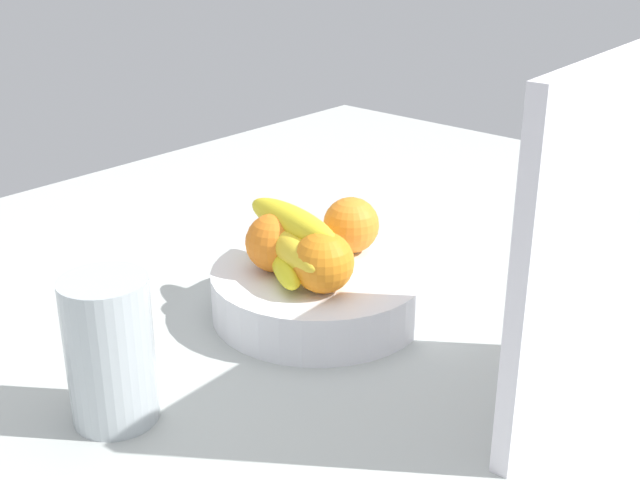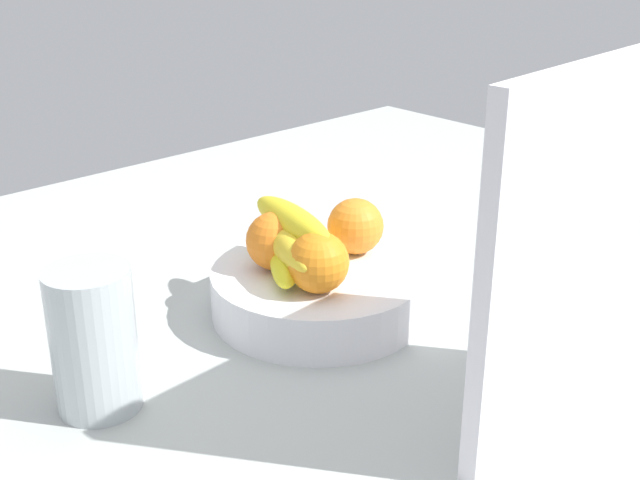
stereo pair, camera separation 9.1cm
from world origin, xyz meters
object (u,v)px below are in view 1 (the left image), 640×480
(orange_front_right, at_px, (275,243))
(banana_bunch, at_px, (289,241))
(fruit_bowl, at_px, (320,291))
(orange_front_left, at_px, (353,226))
(orange_center, at_px, (323,262))
(cutting_board, at_px, (581,247))
(thermos_tumbler, at_px, (110,351))

(orange_front_right, distance_m, banana_bunch, 0.02)
(banana_bunch, bearing_deg, fruit_bowl, 143.36)
(orange_front_left, relative_size, orange_front_right, 1.00)
(orange_center, distance_m, cutting_board, 0.30)
(banana_bunch, height_order, thermos_tumbler, thermos_tumbler)
(orange_center, distance_m, banana_bunch, 0.07)
(orange_front_right, bearing_deg, banana_bunch, 106.55)
(orange_front_right, relative_size, banana_bunch, 0.41)
(fruit_bowl, relative_size, cutting_board, 0.75)
(fruit_bowl, distance_m, orange_front_right, 0.09)
(fruit_bowl, height_order, thermos_tumbler, thermos_tumbler)
(orange_front_left, distance_m, banana_bunch, 0.10)
(banana_bunch, bearing_deg, cutting_board, 96.12)
(cutting_board, xyz_separation_m, thermos_tumbler, (0.31, -0.33, -0.10))
(orange_front_left, relative_size, orange_center, 1.00)
(orange_front_left, bearing_deg, orange_center, 23.15)
(orange_front_left, bearing_deg, orange_front_right, -18.29)
(fruit_bowl, height_order, banana_bunch, banana_bunch)
(banana_bunch, relative_size, cutting_board, 0.50)
(orange_front_right, height_order, cutting_board, cutting_board)
(fruit_bowl, distance_m, orange_center, 0.09)
(fruit_bowl, xyz_separation_m, banana_bunch, (0.03, -0.02, 0.07))
(cutting_board, bearing_deg, fruit_bowl, -92.43)
(fruit_bowl, bearing_deg, cutting_board, 91.07)
(orange_center, relative_size, cutting_board, 0.20)
(orange_center, bearing_deg, banana_bunch, -99.33)
(orange_center, bearing_deg, cutting_board, 99.63)
(orange_center, distance_m, thermos_tumbler, 0.27)
(orange_front_left, relative_size, thermos_tumbler, 0.48)
(orange_center, height_order, thermos_tumbler, thermos_tumbler)
(orange_center, bearing_deg, thermos_tumbler, -9.49)
(fruit_bowl, distance_m, thermos_tumbler, 0.31)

